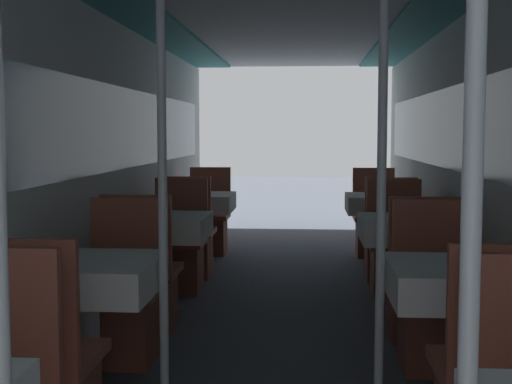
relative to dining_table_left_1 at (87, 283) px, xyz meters
name	(u,v)px	position (x,y,z in m)	size (l,w,h in m)	color
wall_left	(81,163)	(-0.42, 1.24, 0.53)	(0.05, 10.17, 2.19)	silver
wall_right	(488,164)	(2.23, 1.24, 0.53)	(0.05, 10.17, 2.19)	silver
dining_table_left_1	(87,283)	(0.00, 0.00, 0.00)	(0.68, 0.68, 0.71)	#4C4C51
chair_left_far_1	(122,313)	(0.00, 0.64, -0.32)	(0.45, 0.45, 0.94)	brown
support_pole_left_1	(162,183)	(0.38, 0.00, 0.49)	(0.04, 0.04, 2.19)	silver
dining_table_left_2	(162,231)	(0.00, 1.84, 0.00)	(0.68, 0.68, 0.71)	#4C4C51
chair_left_near_2	(144,291)	(0.00, 1.20, -0.32)	(0.45, 0.45, 0.94)	brown
chair_left_far_2	(178,257)	(0.00, 2.48, -0.32)	(0.45, 0.45, 0.94)	brown
dining_table_left_3	(199,205)	(0.00, 3.68, 0.00)	(0.68, 0.68, 0.71)	#4C4C51
chair_left_near_3	(189,247)	(0.00, 3.04, -0.32)	(0.45, 0.45, 0.94)	brown
chair_left_far_3	(208,228)	(0.00, 4.32, -0.32)	(0.45, 0.45, 0.94)	brown
support_pole_right_0	(471,248)	(1.43, -1.84, 0.49)	(0.04, 0.04, 2.19)	silver
dining_table_right_1	(461,288)	(1.81, 0.00, 0.00)	(0.68, 0.68, 0.71)	#4C4C51
chair_right_far_1	(436,319)	(1.81, 0.64, -0.32)	(0.45, 0.45, 0.94)	brown
support_pole_right_1	(381,184)	(1.43, 0.00, 0.49)	(0.04, 0.04, 2.19)	silver
dining_table_right_2	(407,233)	(1.81, 1.84, 0.00)	(0.68, 0.68, 0.71)	#4C4C51
chair_right_near_2	(420,296)	(1.81, 1.20, -0.32)	(0.45, 0.45, 0.94)	brown
chair_right_far_2	(395,260)	(1.81, 2.48, -0.32)	(0.45, 0.45, 0.94)	brown
dining_table_right_3	(381,207)	(1.81, 3.68, 0.00)	(0.68, 0.68, 0.71)	#4C4C51
chair_right_near_3	(388,249)	(1.81, 3.04, -0.32)	(0.45, 0.45, 0.94)	brown
chair_right_far_3	(374,229)	(1.81, 4.32, -0.32)	(0.45, 0.45, 0.94)	brown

